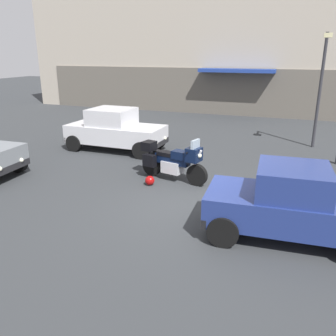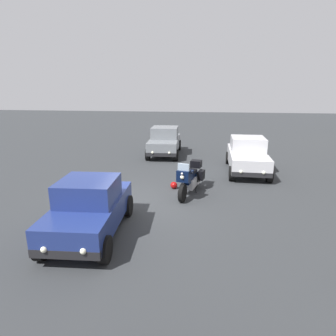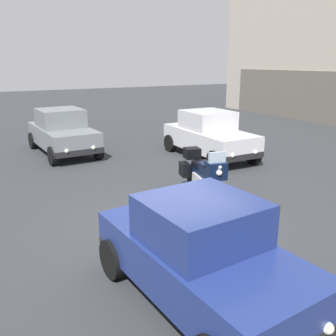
{
  "view_description": "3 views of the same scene",
  "coord_description": "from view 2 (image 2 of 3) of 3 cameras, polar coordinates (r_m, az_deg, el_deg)",
  "views": [
    {
      "loc": [
        2.22,
        -7.84,
        3.71
      ],
      "look_at": [
        -0.87,
        0.43,
        0.79
      ],
      "focal_mm": 37.52,
      "sensor_mm": 36.0,
      "label": 1
    },
    {
      "loc": [
        8.91,
        2.21,
        3.83
      ],
      "look_at": [
        -1.04,
        0.85,
        1.01
      ],
      "focal_mm": 30.37,
      "sensor_mm": 36.0,
      "label": 2
    },
    {
      "loc": [
        6.01,
        -3.4,
        3.31
      ],
      "look_at": [
        -0.89,
        0.47,
        1.01
      ],
      "focal_mm": 39.43,
      "sensor_mm": 36.0,
      "label": 3
    }
  ],
  "objects": [
    {
      "name": "car_hatchback_near",
      "position": [
        16.95,
        -0.68,
        5.39
      ],
      "size": [
        3.93,
        1.93,
        1.64
      ],
      "rotation": [
        0.0,
        0.0,
        0.04
      ],
      "color": "slate",
      "rests_on": "ground"
    },
    {
      "name": "car_wagon_end",
      "position": [
        13.87,
        15.62,
        2.49
      ],
      "size": [
        3.9,
        1.83,
        1.64
      ],
      "rotation": [
        0.0,
        0.0,
        -0.01
      ],
      "color": "silver",
      "rests_on": "ground"
    },
    {
      "name": "car_compact_side",
      "position": [
        7.91,
        -15.42,
        -7.71
      ],
      "size": [
        3.55,
        1.89,
        1.56
      ],
      "rotation": [
        0.0,
        0.0,
        0.06
      ],
      "color": "navy",
      "rests_on": "ground"
    },
    {
      "name": "helmet",
      "position": [
        11.26,
        1.18,
        -3.48
      ],
      "size": [
        0.28,
        0.28,
        0.28
      ],
      "primitive_type": "sphere",
      "color": "#990C0C",
      "rests_on": "ground"
    },
    {
      "name": "motorcycle",
      "position": [
        10.61,
        4.39,
        -1.99
      ],
      "size": [
        2.23,
        1.02,
        1.36
      ],
      "rotation": [
        0.0,
        0.0,
        -0.23
      ],
      "color": "black",
      "rests_on": "ground"
    },
    {
      "name": "ground_plane",
      "position": [
        9.95,
        -5.71,
        -7.06
      ],
      "size": [
        80.0,
        80.0,
        0.0
      ],
      "primitive_type": "plane",
      "color": "#2D3033"
    }
  ]
}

